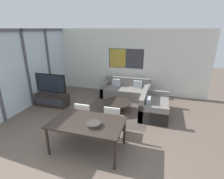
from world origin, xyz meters
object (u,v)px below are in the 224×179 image
at_px(tv_console, 52,100).
at_px(sofa_side, 152,107).
at_px(coffee_table, 117,104).
at_px(television, 51,84).
at_px(fruit_bowl, 93,124).
at_px(dining_table, 87,124).
at_px(sofa_main, 126,91).
at_px(dining_chair_centre, 113,118).
at_px(dining_chair_left, 84,115).

distance_m(tv_console, sofa_side, 3.70).
distance_m(sofa_side, coffee_table, 1.21).
height_order(television, fruit_bowl, television).
distance_m(tv_console, dining_table, 3.08).
distance_m(dining_table, fruit_bowl, 0.27).
height_order(tv_console, dining_table, dining_table).
distance_m(television, sofa_side, 3.75).
bearing_deg(dining_table, sofa_main, 87.77).
height_order(television, dining_chair_centre, television).
distance_m(sofa_main, dining_chair_left, 3.00).
bearing_deg(sofa_side, sofa_main, 42.50).
relative_size(tv_console, coffee_table, 1.28).
height_order(coffee_table, fruit_bowl, fruit_bowl).
bearing_deg(television, dining_chair_centre, -23.51).
relative_size(dining_table, dining_chair_centre, 1.95).
bearing_deg(sofa_side, dining_chair_left, 132.92).
bearing_deg(tv_console, sofa_main, 34.51).
bearing_deg(tv_console, sofa_side, 6.16).
distance_m(dining_chair_left, dining_chair_centre, 0.83).
bearing_deg(coffee_table, television, -173.90).
bearing_deg(coffee_table, tv_console, -173.89).
distance_m(sofa_side, dining_table, 2.74).
distance_m(tv_console, fruit_bowl, 3.34).
height_order(tv_console, fruit_bowl, fruit_bowl).
bearing_deg(dining_table, sofa_side, 60.31).
xyz_separation_m(sofa_main, dining_chair_left, (-0.56, -2.94, 0.23)).
xyz_separation_m(sofa_side, dining_table, (-1.34, -2.35, 0.42)).
relative_size(tv_console, sofa_side, 0.78).
relative_size(coffee_table, dining_chair_left, 1.11).
bearing_deg(coffee_table, sofa_side, 6.27).
bearing_deg(dining_chair_centre, dining_chair_left, -177.33).
height_order(television, sofa_side, television).
relative_size(television, sofa_side, 0.76).
xyz_separation_m(sofa_side, dining_chair_centre, (-0.93, -1.59, 0.24)).
relative_size(sofa_main, dining_table, 1.17).
distance_m(tv_console, dining_chair_centre, 3.01).
xyz_separation_m(dining_table, fruit_bowl, (0.22, -0.12, 0.11)).
height_order(sofa_main, dining_table, sofa_main).
xyz_separation_m(television, coffee_table, (2.48, 0.27, -0.61)).
bearing_deg(fruit_bowl, dining_table, 149.93).
distance_m(sofa_main, sofa_side, 1.77).
distance_m(coffee_table, fruit_bowl, 2.41).
height_order(sofa_side, dining_chair_left, dining_chair_left).
bearing_deg(dining_chair_left, dining_chair_centre, 2.67).
xyz_separation_m(coffee_table, dining_table, (-0.14, -2.22, 0.42)).
height_order(dining_chair_left, fruit_bowl, dining_chair_left).
height_order(tv_console, sofa_side, sofa_side).
xyz_separation_m(tv_console, television, (-0.00, 0.00, 0.62)).
height_order(sofa_side, dining_chair_centre, dining_chair_centre).
bearing_deg(television, fruit_bowl, -39.16).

